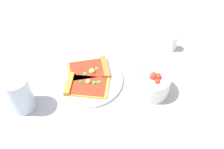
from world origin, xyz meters
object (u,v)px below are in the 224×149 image
object	(u,v)px
pizza_slice_near	(91,70)
salad_bowl	(153,83)
plate	(89,80)
soda_glass	(20,94)
pizza_slice_far	(84,85)
pepper_shaker	(173,42)

from	to	relation	value
pizza_slice_near	salad_bowl	world-z (taller)	salad_bowl
plate	salad_bowl	distance (m)	0.22
salad_bowl	soda_glass	size ratio (longest dim) A/B	0.84
pizza_slice_far	soda_glass	bearing A→B (deg)	-137.86
plate	pepper_shaker	size ratio (longest dim) A/B	3.04
pizza_slice_far	soda_glass	xyz separation A→B (m)	(-0.15, -0.13, 0.04)
pizza_slice_near	pizza_slice_far	bearing A→B (deg)	-84.16
pizza_slice_near	salad_bowl	distance (m)	0.22
soda_glass	pepper_shaker	bearing A→B (deg)	49.96
pizza_slice_near	plate	bearing A→B (deg)	-76.69
pepper_shaker	soda_glass	bearing A→B (deg)	-130.04
pizza_slice_near	soda_glass	world-z (taller)	soda_glass
soda_glass	pepper_shaker	size ratio (longest dim) A/B	1.77
pizza_slice_near	pepper_shaker	size ratio (longest dim) A/B	2.28
pizza_slice_near	pepper_shaker	xyz separation A→B (m)	(0.23, 0.23, 0.02)
soda_glass	pizza_slice_near	bearing A→B (deg)	55.83
plate	pepper_shaker	bearing A→B (deg)	50.30
plate	pizza_slice_far	distance (m)	0.04
soda_glass	pepper_shaker	distance (m)	0.57
salad_bowl	pepper_shaker	world-z (taller)	salad_bowl
pizza_slice_far	salad_bowl	size ratio (longest dim) A/B	1.44
plate	soda_glass	distance (m)	0.23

